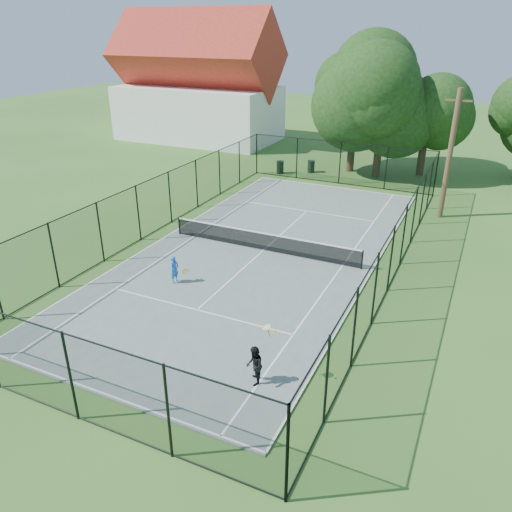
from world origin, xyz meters
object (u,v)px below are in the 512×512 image
at_px(utility_pole, 450,155).
at_px(player_blue, 175,269).
at_px(tennis_net, 264,241).
at_px(player_black, 254,365).
at_px(trash_bin_left, 280,167).
at_px(trash_bin_right, 311,166).

bearing_deg(utility_pole, player_blue, -124.66).
relative_size(tennis_net, player_black, 4.98).
height_order(trash_bin_left, trash_bin_right, trash_bin_left).
distance_m(trash_bin_right, player_black, 25.37).
xyz_separation_m(player_blue, player_black, (6.08, -4.67, 0.05)).
bearing_deg(tennis_net, player_blue, -113.79).
bearing_deg(trash_bin_right, utility_pole, -30.40).
relative_size(trash_bin_left, trash_bin_right, 1.03).
bearing_deg(trash_bin_right, tennis_net, -79.37).
bearing_deg(trash_bin_right, player_blue, -87.93).
xyz_separation_m(trash_bin_right, utility_pole, (10.23, -6.00, 3.26)).
height_order(tennis_net, player_black, player_black).
distance_m(trash_bin_right, utility_pole, 12.30).
height_order(player_blue, player_black, player_black).
bearing_deg(tennis_net, utility_pole, 50.51).
bearing_deg(player_black, utility_pole, 79.44).
bearing_deg(player_black, tennis_net, 112.86).
bearing_deg(player_black, trash_bin_left, 110.89).
bearing_deg(trash_bin_right, player_black, -74.46).
relative_size(trash_bin_right, player_black, 0.45).
height_order(tennis_net, trash_bin_right, tennis_net).
relative_size(tennis_net, trash_bin_right, 11.03).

